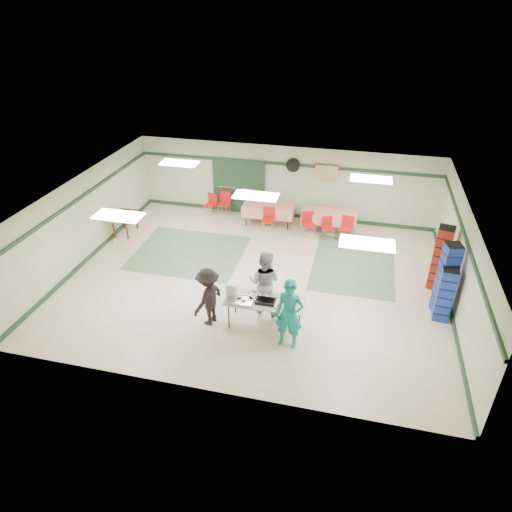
% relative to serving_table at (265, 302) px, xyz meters
% --- Properties ---
extents(floor, '(11.00, 11.00, 0.00)m').
position_rel_serving_table_xyz_m(floor, '(-0.72, 2.03, -0.72)').
color(floor, beige).
rests_on(floor, ground).
extents(ceiling, '(11.00, 11.00, 0.00)m').
position_rel_serving_table_xyz_m(ceiling, '(-0.72, 2.03, 1.98)').
color(ceiling, silver).
rests_on(ceiling, wall_back).
extents(wall_back, '(11.00, 0.00, 11.00)m').
position_rel_serving_table_xyz_m(wall_back, '(-0.72, 6.53, 0.63)').
color(wall_back, '#B9C1A4').
rests_on(wall_back, floor).
extents(wall_front, '(11.00, 0.00, 11.00)m').
position_rel_serving_table_xyz_m(wall_front, '(-0.72, -2.47, 0.63)').
color(wall_front, '#B9C1A4').
rests_on(wall_front, floor).
extents(wall_left, '(0.00, 9.00, 9.00)m').
position_rel_serving_table_xyz_m(wall_left, '(-6.22, 2.03, 0.63)').
color(wall_left, '#B9C1A4').
rests_on(wall_left, floor).
extents(wall_right, '(0.00, 9.00, 9.00)m').
position_rel_serving_table_xyz_m(wall_right, '(4.78, 2.03, 0.63)').
color(wall_right, '#B9C1A4').
rests_on(wall_right, floor).
extents(trim_back, '(11.00, 0.06, 0.10)m').
position_rel_serving_table_xyz_m(trim_back, '(-0.72, 6.50, 1.33)').
color(trim_back, '#1F3A28').
rests_on(trim_back, wall_back).
extents(baseboard_back, '(11.00, 0.06, 0.12)m').
position_rel_serving_table_xyz_m(baseboard_back, '(-0.72, 6.50, -0.66)').
color(baseboard_back, '#1F3A28').
rests_on(baseboard_back, floor).
extents(trim_left, '(0.06, 9.00, 0.10)m').
position_rel_serving_table_xyz_m(trim_left, '(-6.19, 2.03, 1.33)').
color(trim_left, '#1F3A28').
rests_on(trim_left, wall_back).
extents(baseboard_left, '(0.06, 9.00, 0.12)m').
position_rel_serving_table_xyz_m(baseboard_left, '(-6.19, 2.03, -0.66)').
color(baseboard_left, '#1F3A28').
rests_on(baseboard_left, floor).
extents(trim_right, '(0.06, 9.00, 0.10)m').
position_rel_serving_table_xyz_m(trim_right, '(4.75, 2.03, 1.33)').
color(trim_right, '#1F3A28').
rests_on(trim_right, wall_back).
extents(baseboard_right, '(0.06, 9.00, 0.12)m').
position_rel_serving_table_xyz_m(baseboard_right, '(4.75, 2.03, -0.66)').
color(baseboard_right, '#1F3A28').
rests_on(baseboard_right, floor).
extents(green_patch_a, '(3.50, 3.00, 0.01)m').
position_rel_serving_table_xyz_m(green_patch_a, '(-3.22, 3.03, -0.72)').
color(green_patch_a, '#65825F').
rests_on(green_patch_a, floor).
extents(green_patch_b, '(2.50, 3.50, 0.01)m').
position_rel_serving_table_xyz_m(green_patch_b, '(2.08, 3.53, -0.72)').
color(green_patch_b, '#65825F').
rests_on(green_patch_b, floor).
extents(double_door_left, '(0.90, 0.06, 2.10)m').
position_rel_serving_table_xyz_m(double_door_left, '(-2.92, 6.47, 0.33)').
color(double_door_left, gray).
rests_on(double_door_left, floor).
extents(double_door_right, '(0.90, 0.06, 2.10)m').
position_rel_serving_table_xyz_m(double_door_right, '(-1.97, 6.47, 0.33)').
color(double_door_right, gray).
rests_on(double_door_right, floor).
extents(door_frame, '(2.00, 0.03, 2.15)m').
position_rel_serving_table_xyz_m(door_frame, '(-2.45, 6.45, 0.33)').
color(door_frame, '#1F3A28').
rests_on(door_frame, floor).
extents(wall_fan, '(0.50, 0.10, 0.50)m').
position_rel_serving_table_xyz_m(wall_fan, '(-0.42, 6.47, 1.33)').
color(wall_fan, black).
rests_on(wall_fan, wall_back).
extents(scroll_banner, '(0.80, 0.02, 0.60)m').
position_rel_serving_table_xyz_m(scroll_banner, '(0.78, 6.47, 1.13)').
color(scroll_banner, tan).
rests_on(scroll_banner, wall_back).
extents(serving_table, '(2.00, 0.83, 0.76)m').
position_rel_serving_table_xyz_m(serving_table, '(0.00, 0.00, 0.00)').
color(serving_table, '#A3A39F').
rests_on(serving_table, floor).
extents(sheet_tray_right, '(0.58, 0.44, 0.02)m').
position_rel_serving_table_xyz_m(sheet_tray_right, '(0.57, -0.03, 0.05)').
color(sheet_tray_right, silver).
rests_on(sheet_tray_right, serving_table).
extents(sheet_tray_mid, '(0.56, 0.43, 0.02)m').
position_rel_serving_table_xyz_m(sheet_tray_mid, '(-0.13, 0.11, 0.05)').
color(sheet_tray_mid, silver).
rests_on(sheet_tray_mid, serving_table).
extents(sheet_tray_left, '(0.60, 0.46, 0.02)m').
position_rel_serving_table_xyz_m(sheet_tray_left, '(-0.57, -0.15, 0.05)').
color(sheet_tray_left, silver).
rests_on(sheet_tray_left, serving_table).
extents(baking_pan, '(0.48, 0.30, 0.08)m').
position_rel_serving_table_xyz_m(baking_pan, '(0.03, -0.07, 0.08)').
color(baking_pan, black).
rests_on(baking_pan, serving_table).
extents(foam_box_stack, '(0.25, 0.23, 0.34)m').
position_rel_serving_table_xyz_m(foam_box_stack, '(-0.87, 0.06, 0.21)').
color(foam_box_stack, white).
rests_on(foam_box_stack, serving_table).
extents(volunteer_teal, '(0.71, 0.50, 1.84)m').
position_rel_serving_table_xyz_m(volunteer_teal, '(0.72, -0.61, 0.20)').
color(volunteer_teal, '#138481').
rests_on(volunteer_teal, floor).
extents(volunteer_grey, '(0.95, 0.77, 1.81)m').
position_rel_serving_table_xyz_m(volunteer_grey, '(-0.14, 0.59, 0.18)').
color(volunteer_grey, gray).
rests_on(volunteer_grey, floor).
extents(volunteer_dark, '(0.90, 1.17, 1.61)m').
position_rel_serving_table_xyz_m(volunteer_dark, '(-1.41, -0.24, 0.08)').
color(volunteer_dark, black).
rests_on(volunteer_dark, floor).
extents(dining_table_a, '(1.92, 0.89, 0.77)m').
position_rel_serving_table_xyz_m(dining_table_a, '(1.06, 5.71, -0.15)').
color(dining_table_a, red).
rests_on(dining_table_a, floor).
extents(dining_table_b, '(1.87, 0.90, 0.77)m').
position_rel_serving_table_xyz_m(dining_table_b, '(-1.14, 5.71, -0.15)').
color(dining_table_b, red).
rests_on(dining_table_b, floor).
extents(chair_a, '(0.47, 0.47, 0.78)m').
position_rel_serving_table_xyz_m(chair_a, '(1.06, 5.13, -0.24)').
color(chair_a, red).
rests_on(chair_a, floor).
extents(chair_b, '(0.54, 0.54, 0.88)m').
position_rel_serving_table_xyz_m(chair_b, '(0.40, 5.14, -0.18)').
color(chair_b, red).
rests_on(chair_b, floor).
extents(chair_c, '(0.48, 0.48, 0.87)m').
position_rel_serving_table_xyz_m(chair_c, '(1.71, 5.15, -0.19)').
color(chair_c, red).
rests_on(chair_c, floor).
extents(chair_d, '(0.42, 0.42, 0.89)m').
position_rel_serving_table_xyz_m(chair_d, '(-1.01, 5.15, -0.18)').
color(chair_d, red).
rests_on(chair_d, floor).
extents(chair_loose_a, '(0.45, 0.45, 0.91)m').
position_rel_serving_table_xyz_m(chair_loose_a, '(-2.92, 6.12, -0.16)').
color(chair_loose_a, red).
rests_on(chair_loose_a, floor).
extents(chair_loose_b, '(0.49, 0.49, 0.83)m').
position_rel_serving_table_xyz_m(chair_loose_b, '(-3.42, 5.99, -0.21)').
color(chair_loose_b, red).
rests_on(chair_loose_b, floor).
extents(crate_stack_blue_a, '(0.42, 0.42, 1.52)m').
position_rel_serving_table_xyz_m(crate_stack_blue_a, '(4.43, 1.33, 0.04)').
color(crate_stack_blue_a, '#1B3CA4').
rests_on(crate_stack_blue_a, floor).
extents(crate_stack_red, '(0.51, 0.51, 1.93)m').
position_rel_serving_table_xyz_m(crate_stack_red, '(4.43, 2.86, 0.24)').
color(crate_stack_red, '#A41C10').
rests_on(crate_stack_red, floor).
extents(crate_stack_blue_b, '(0.48, 0.48, 2.06)m').
position_rel_serving_table_xyz_m(crate_stack_blue_b, '(4.43, 1.64, 0.31)').
color(crate_stack_blue_b, '#1B3CA4').
rests_on(crate_stack_blue_b, floor).
extents(printer_table, '(0.64, 0.96, 0.74)m').
position_rel_serving_table_xyz_m(printer_table, '(-5.87, 3.81, -0.07)').
color(printer_table, brown).
rests_on(printer_table, floor).
extents(office_printer, '(0.46, 0.41, 0.34)m').
position_rel_serving_table_xyz_m(office_printer, '(-5.87, 3.28, 0.20)').
color(office_printer, silver).
rests_on(office_printer, printer_table).
extents(broom, '(0.04, 0.21, 1.26)m').
position_rel_serving_table_xyz_m(broom, '(-5.95, 3.19, -0.06)').
color(broom, brown).
rests_on(broom, floor).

